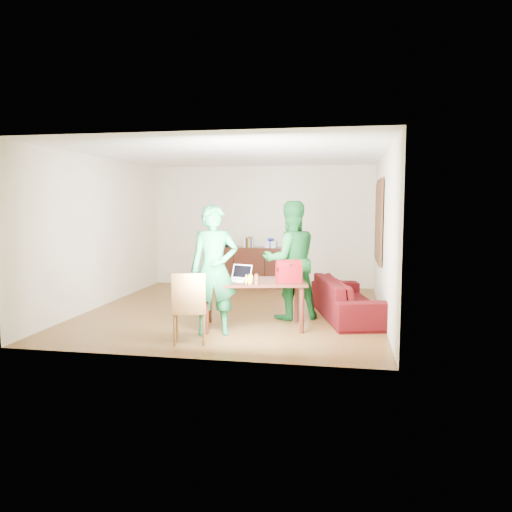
% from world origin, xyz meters
% --- Properties ---
extents(room, '(5.20, 5.70, 2.90)m').
position_xyz_m(room, '(0.01, 0.13, 1.31)').
color(room, '#4B2A12').
rests_on(room, ground).
extents(table, '(1.68, 1.16, 0.72)m').
position_xyz_m(table, '(0.54, -1.12, 0.63)').
color(table, black).
rests_on(table, ground).
extents(chair, '(0.53, 0.52, 0.97)m').
position_xyz_m(chair, '(-0.16, -2.08, 0.28)').
color(chair, brown).
rests_on(chair, ground).
extents(person_near, '(0.77, 0.61, 1.85)m').
position_xyz_m(person_near, '(0.05, -1.56, 0.93)').
color(person_near, '#166534').
rests_on(person_near, ground).
extents(person_far, '(1.14, 1.04, 1.91)m').
position_xyz_m(person_far, '(1.01, -0.40, 0.95)').
color(person_far, '#145E24').
rests_on(person_far, ground).
extents(laptop, '(0.37, 0.31, 0.23)m').
position_xyz_m(laptop, '(0.30, -1.15, 0.76)').
color(laptop, white).
rests_on(laptop, table).
extents(bananas, '(0.17, 0.14, 0.06)m').
position_xyz_m(bananas, '(0.54, -1.48, 0.75)').
color(bananas, gold).
rests_on(bananas, table).
extents(bottle, '(0.07, 0.07, 0.16)m').
position_xyz_m(bottle, '(0.64, -1.46, 0.80)').
color(bottle, '#592714').
rests_on(bottle, table).
extents(red_bag, '(0.40, 0.33, 0.26)m').
position_xyz_m(red_bag, '(1.07, -1.16, 0.85)').
color(red_bag, '#6B0707').
rests_on(red_bag, table).
extents(sofa, '(1.36, 2.32, 0.64)m').
position_xyz_m(sofa, '(1.95, -0.16, 0.32)').
color(sofa, '#3D0712').
rests_on(sofa, ground).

